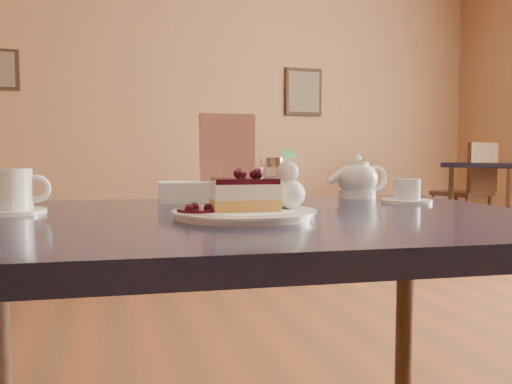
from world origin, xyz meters
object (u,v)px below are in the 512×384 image
object	(u,v)px
main_table	(240,254)
coffee_set	(12,194)
cheesecake_slice	(245,195)
tea_set	(367,183)
dessert_plate	(245,214)

from	to	relation	value
main_table	coffee_set	xyz separation A→B (m)	(-0.41, 0.13, 0.11)
main_table	cheesecake_slice	bearing A→B (deg)	-90.00
main_table	cheesecake_slice	distance (m)	0.13
cheesecake_slice	coffee_set	size ratio (longest dim) A/B	0.92
coffee_set	tea_set	distance (m)	0.82
cheesecake_slice	tea_set	distance (m)	0.50
dessert_plate	main_table	bearing A→B (deg)	84.63
main_table	coffee_set	world-z (taller)	coffee_set
coffee_set	dessert_plate	bearing A→B (deg)	-24.16
cheesecake_slice	tea_set	size ratio (longest dim) A/B	0.45
dessert_plate	cheesecake_slice	world-z (taller)	cheesecake_slice
coffee_set	main_table	bearing A→B (deg)	-18.09
dessert_plate	tea_set	size ratio (longest dim) A/B	0.92
main_table	coffee_set	size ratio (longest dim) A/B	9.12
dessert_plate	tea_set	bearing A→B (deg)	35.21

